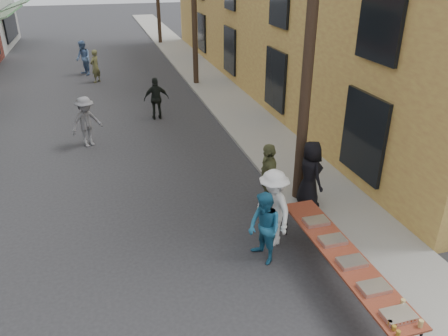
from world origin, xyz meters
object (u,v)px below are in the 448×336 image
serving_table (343,256)px  catering_tray_sausage (398,315)px  utility_pole_near (312,20)px  server (310,174)px  guest_front_c (264,228)px

serving_table → catering_tray_sausage: catering_tray_sausage is taller
utility_pole_near → catering_tray_sausage: utility_pole_near is taller
catering_tray_sausage → server: size_ratio=0.29×
serving_table → guest_front_c: size_ratio=2.56×
utility_pole_near → serving_table: 5.07m
serving_table → guest_front_c: guest_front_c is taller
catering_tray_sausage → guest_front_c: (-1.12, 2.82, -0.01)m
catering_tray_sausage → serving_table: bearing=90.0°
catering_tray_sausage → guest_front_c: size_ratio=0.32×
guest_front_c → server: bearing=118.0°
utility_pole_near → server: 3.58m
guest_front_c → server: size_ratio=0.92×
utility_pole_near → guest_front_c: bearing=-129.3°
utility_pole_near → guest_front_c: size_ratio=5.76×
utility_pole_near → catering_tray_sausage: (-0.64, -4.97, -3.71)m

